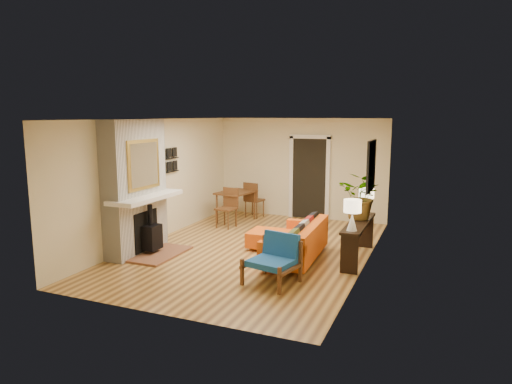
# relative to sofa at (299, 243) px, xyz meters

# --- Properties ---
(room_shell) EXTENTS (6.50, 6.50, 6.50)m
(room_shell) POSITION_rel_sofa_xyz_m (-0.46, 2.90, 0.90)
(room_shell) COLOR tan
(room_shell) RESTS_ON ground
(fireplace) EXTENTS (1.09, 1.68, 2.60)m
(fireplace) POSITION_rel_sofa_xyz_m (-3.07, -0.73, 0.90)
(fireplace) COLOR white
(fireplace) RESTS_ON ground
(sofa) EXTENTS (0.91, 1.97, 0.77)m
(sofa) POSITION_rel_sofa_xyz_m (0.00, 0.00, 0.00)
(sofa) COLOR silver
(sofa) RESTS_ON ground
(ottoman) EXTENTS (0.73, 0.73, 0.36)m
(ottoman) POSITION_rel_sofa_xyz_m (-0.84, 0.50, -0.13)
(ottoman) COLOR silver
(ottoman) RESTS_ON ground
(blue_chair) EXTENTS (0.89, 0.87, 0.78)m
(blue_chair) POSITION_rel_sofa_xyz_m (-0.04, -1.21, 0.09)
(blue_chair) COLOR brown
(blue_chair) RESTS_ON ground
(dining_table) EXTENTS (0.92, 1.79, 0.94)m
(dining_table) POSITION_rel_sofa_xyz_m (-2.35, 2.41, 0.28)
(dining_table) COLOR brown
(dining_table) RESTS_ON ground
(console_table) EXTENTS (0.34, 1.85, 0.72)m
(console_table) POSITION_rel_sofa_xyz_m (1.00, 0.46, 0.24)
(console_table) COLOR black
(console_table) RESTS_ON ground
(lamp_near) EXTENTS (0.30, 0.30, 0.54)m
(lamp_near) POSITION_rel_sofa_xyz_m (1.00, -0.24, 0.73)
(lamp_near) COLOR white
(lamp_near) RESTS_ON console_table
(lamp_far) EXTENTS (0.30, 0.30, 0.54)m
(lamp_far) POSITION_rel_sofa_xyz_m (1.00, 1.22, 0.73)
(lamp_far) COLOR white
(lamp_far) RESTS_ON console_table
(houseplant) EXTENTS (1.00, 0.93, 0.89)m
(houseplant) POSITION_rel_sofa_xyz_m (0.99, 0.70, 0.84)
(houseplant) COLOR #1E5919
(houseplant) RESTS_ON console_table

